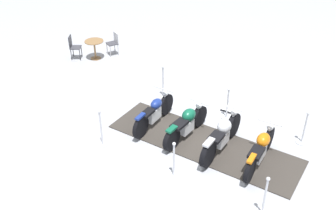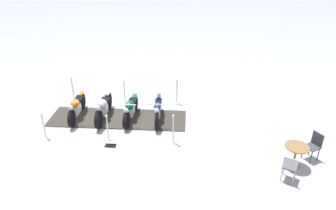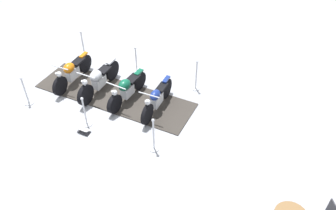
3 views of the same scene
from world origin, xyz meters
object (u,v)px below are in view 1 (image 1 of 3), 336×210
at_px(stanchion_right_rear, 163,86).
at_px(cafe_chair_near_table, 74,46).
at_px(info_placard, 227,110).
at_px(cafe_table, 94,45).
at_px(stanchion_right_front, 304,133).
at_px(stanchion_left_rear, 102,133).
at_px(stanchion_left_front, 264,203).
at_px(motorcycle_forest, 187,123).
at_px(stanchion_right_mid, 227,109).
at_px(motorcycle_chrome, 222,135).
at_px(cafe_chair_across_table, 114,42).
at_px(motorcycle_copper, 261,149).
at_px(motorcycle_navy, 154,112).
at_px(stanchion_left_mid, 174,166).

xyz_separation_m(stanchion_right_rear, cafe_chair_near_table, (-1.25, 4.47, 0.16)).
relative_size(info_placard, cafe_table, 0.58).
xyz_separation_m(stanchion_right_front, stanchion_left_rear, (-4.68, 3.07, 0.10)).
bearing_deg(info_placard, stanchion_left_front, -54.35).
height_order(motorcycle_forest, stanchion_right_mid, stanchion_right_mid).
xyz_separation_m(motorcycle_chrome, cafe_chair_across_table, (0.51, 7.18, 0.04)).
xyz_separation_m(motorcycle_copper, stanchion_left_rear, (-3.01, 3.04, -0.07)).
relative_size(motorcycle_forest, info_placard, 4.46).
distance_m(motorcycle_chrome, cafe_chair_near_table, 7.78).
height_order(stanchion_right_rear, cafe_chair_near_table, stanchion_right_rear).
xyz_separation_m(motorcycle_navy, stanchion_left_mid, (-0.81, -2.13, -0.16)).
bearing_deg(stanchion_right_rear, stanchion_left_mid, -119.96).
xyz_separation_m(stanchion_left_mid, cafe_chair_across_table, (2.18, 7.30, 0.22)).
relative_size(motorcycle_forest, stanchion_right_rear, 1.72).
relative_size(stanchion_right_rear, cafe_table, 1.51).
xyz_separation_m(cafe_table, cafe_chair_across_table, (0.82, -0.06, -0.03)).
height_order(stanchion_right_rear, cafe_table, stanchion_right_rear).
distance_m(motorcycle_forest, stanchion_right_front, 3.26).
distance_m(motorcycle_copper, cafe_chair_near_table, 8.83).
height_order(stanchion_right_front, info_placard, stanchion_right_front).
distance_m(stanchion_right_front, cafe_table, 8.63).
bearing_deg(stanchion_right_mid, cafe_chair_across_table, 96.32).
relative_size(motorcycle_forest, cafe_chair_across_table, 2.18).
height_order(motorcycle_copper, stanchion_left_mid, stanchion_left_mid).
height_order(stanchion_right_mid, stanchion_left_rear, stanchion_left_rear).
height_order(stanchion_right_front, stanchion_left_mid, stanchion_left_mid).
height_order(motorcycle_chrome, info_placard, motorcycle_chrome).
relative_size(stanchion_left_front, cafe_table, 1.45).
height_order(motorcycle_chrome, motorcycle_forest, motorcycle_chrome).
bearing_deg(motorcycle_copper, info_placard, 41.59).
xyz_separation_m(motorcycle_copper, cafe_chair_across_table, (0.08, 8.19, 0.04)).
bearing_deg(motorcycle_chrome, stanchion_left_rear, 118.98).
bearing_deg(stanchion_left_front, stanchion_left_rear, 113.09).
height_order(stanchion_right_mid, info_placard, stanchion_right_mid).
relative_size(motorcycle_copper, cafe_chair_near_table, 2.06).
bearing_deg(motorcycle_chrome, info_placard, 20.41).
distance_m(motorcycle_forest, info_placard, 1.95).
relative_size(stanchion_left_front, info_placard, 2.50).
relative_size(motorcycle_chrome, cafe_chair_near_table, 2.22).
xyz_separation_m(info_placard, cafe_chair_near_table, (-2.43, 6.36, 0.49)).
relative_size(motorcycle_forest, stanchion_right_front, 1.92).
bearing_deg(stanchion_left_rear, cafe_chair_near_table, 74.30).
bearing_deg(stanchion_right_front, stanchion_right_rear, 113.09).
height_order(motorcycle_forest, cafe_table, motorcycle_forest).
distance_m(stanchion_right_rear, info_placard, 2.25).
height_order(stanchion_left_mid, stanchion_right_mid, stanchion_left_mid).
relative_size(motorcycle_chrome, stanchion_left_mid, 2.01).
height_order(motorcycle_chrome, cafe_table, motorcycle_chrome).
xyz_separation_m(stanchion_left_front, cafe_chair_across_table, (1.26, 9.44, 0.21)).
bearing_deg(stanchion_left_front, stanchion_right_mid, 60.04).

